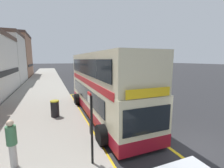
{
  "coord_description": "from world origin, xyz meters",
  "views": [
    {
      "loc": [
        -5.94,
        -4.55,
        3.99
      ],
      "look_at": [
        -0.95,
        7.87,
        1.87
      ],
      "focal_mm": 24.88,
      "sensor_mm": 36.0,
      "label": 1
    }
  ],
  "objects": [
    {
      "name": "bus_bay_markings",
      "position": [
        -2.5,
        5.9,
        0.01
      ],
      "size": [
        3.0,
        15.13,
        0.01
      ],
      "color": "gold",
      "rests_on": "ground"
    },
    {
      "name": "terrace_corner",
      "position": [
        -14.36,
        38.29,
        4.97
      ],
      "size": [
        8.49,
        12.05,
        10.82
      ],
      "color": "#9E7056",
      "rests_on": "ground"
    },
    {
      "name": "double_decker_bus",
      "position": [
        -2.46,
        5.9,
        2.07
      ],
      "size": [
        3.23,
        11.16,
        4.4
      ],
      "color": "beige",
      "rests_on": "ground"
    },
    {
      "name": "pedestrian_waiting_near_sign",
      "position": [
        -7.34,
        1.53,
        1.11
      ],
      "size": [
        0.34,
        0.34,
        1.78
      ],
      "color": "#B7B2AD",
      "rests_on": "pavement_near"
    },
    {
      "name": "bus_stop_sign",
      "position": [
        -4.64,
        0.72,
        1.71
      ],
      "size": [
        0.09,
        0.51,
        2.66
      ],
      "color": "black",
      "rests_on": "pavement_near"
    },
    {
      "name": "ground_plane",
      "position": [
        0.0,
        32.0,
        0.0
      ],
      "size": [
        260.0,
        260.0,
        0.0
      ],
      "primitive_type": "plane",
      "color": "#28282B"
    },
    {
      "name": "parked_car_maroon_distant",
      "position": [
        3.07,
        39.5,
        0.8
      ],
      "size": [
        2.09,
        4.2,
        1.62
      ],
      "rotation": [
        0.0,
        0.0,
        3.17
      ],
      "color": "maroon",
      "rests_on": "ground"
    },
    {
      "name": "pavement_near",
      "position": [
        -7.0,
        32.0,
        0.07
      ],
      "size": [
        6.0,
        76.0,
        0.14
      ],
      "primitive_type": "cube",
      "color": "gray",
      "rests_on": "ground"
    },
    {
      "name": "litter_bin",
      "position": [
        -5.76,
        6.29,
        0.7
      ],
      "size": [
        0.57,
        0.57,
        1.12
      ],
      "color": "black",
      "rests_on": "pavement_near"
    }
  ]
}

